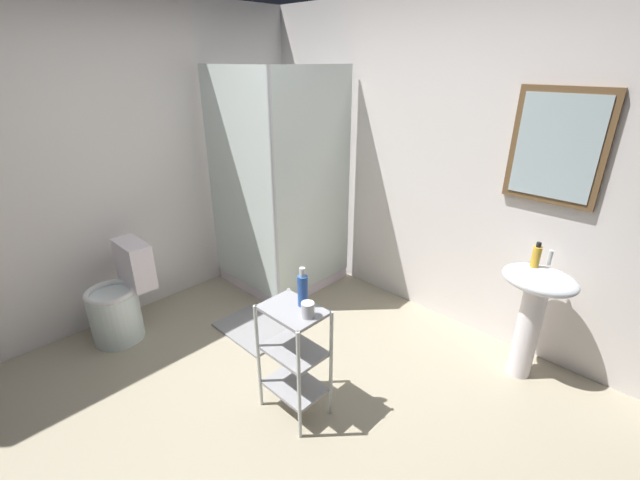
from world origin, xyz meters
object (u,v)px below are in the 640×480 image
object	(u,v)px
shampoo_bottle_blue	(303,289)
rinse_cup	(308,310)
hand_soap_bottle	(536,256)
pedestal_sink	(534,302)
shower_stall	(281,240)
bath_mat	(253,329)
toilet	(120,301)
storage_cart	(294,352)

from	to	relation	value
shampoo_bottle_blue	rinse_cup	distance (m)	0.14
shampoo_bottle_blue	hand_soap_bottle	bearing A→B (deg)	57.42
pedestal_sink	rinse_cup	distance (m)	1.54
shower_stall	bath_mat	xyz separation A→B (m)	(0.41, -0.68, -0.45)
toilet	bath_mat	xyz separation A→B (m)	(0.68, 0.74, -0.31)
pedestal_sink	hand_soap_bottle	world-z (taller)	hand_soap_bottle
toilet	storage_cart	world-z (taller)	toilet
bath_mat	shower_stall	bearing A→B (deg)	121.08
rinse_cup	pedestal_sink	bearing A→B (deg)	59.65
toilet	storage_cart	size ratio (longest dim) A/B	1.03
shower_stall	pedestal_sink	bearing A→B (deg)	8.34
pedestal_sink	hand_soap_bottle	xyz separation A→B (m)	(-0.06, 0.03, 0.30)
shower_stall	hand_soap_bottle	xyz separation A→B (m)	(2.10, 0.34, 0.42)
shower_stall	toilet	size ratio (longest dim) A/B	2.63
shower_stall	toilet	bearing A→B (deg)	-100.57
bath_mat	pedestal_sink	bearing A→B (deg)	29.82
pedestal_sink	storage_cart	distance (m)	1.59
toilet	shampoo_bottle_blue	distance (m)	1.71
shower_stall	storage_cart	world-z (taller)	shower_stall
toilet	rinse_cup	world-z (taller)	rinse_cup
toilet	storage_cart	bearing A→B (deg)	15.26
hand_soap_bottle	rinse_cup	world-z (taller)	hand_soap_bottle
shampoo_bottle_blue	rinse_cup	xyz separation A→B (m)	(0.10, -0.06, -0.06)
shampoo_bottle_blue	rinse_cup	world-z (taller)	shampoo_bottle_blue
pedestal_sink	storage_cart	xyz separation A→B (m)	(-0.89, -1.32, -0.14)
shower_stall	rinse_cup	xyz separation A→B (m)	(1.39, -1.00, 0.32)
hand_soap_bottle	bath_mat	bearing A→B (deg)	-148.70
pedestal_sink	storage_cart	size ratio (longest dim) A/B	1.09
hand_soap_bottle	rinse_cup	xyz separation A→B (m)	(-0.71, -1.34, -0.10)
toilet	bath_mat	size ratio (longest dim) A/B	1.27
shower_stall	hand_soap_bottle	distance (m)	2.17
toilet	shampoo_bottle_blue	xyz separation A→B (m)	(1.55, 0.49, 0.53)
rinse_cup	bath_mat	bearing A→B (deg)	162.26
storage_cart	rinse_cup	distance (m)	0.37
shower_stall	pedestal_sink	world-z (taller)	shower_stall
pedestal_sink	shampoo_bottle_blue	bearing A→B (deg)	-124.91
toilet	bath_mat	bearing A→B (deg)	47.44
hand_soap_bottle	bath_mat	size ratio (longest dim) A/B	0.28
shower_stall	storage_cart	size ratio (longest dim) A/B	2.70
shampoo_bottle_blue	bath_mat	size ratio (longest dim) A/B	0.40
pedestal_sink	bath_mat	xyz separation A→B (m)	(-1.75, -1.00, -0.57)
toilet	rinse_cup	distance (m)	1.77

